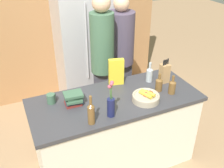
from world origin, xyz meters
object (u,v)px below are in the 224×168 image
object	(u,v)px
book_stack	(74,99)
bottle_wine	(172,86)
coffee_mug	(51,98)
refrigerator	(84,42)
knife_block	(164,73)
person_at_sink	(102,58)
flower_vase	(111,105)
bottle_vinegar	(159,84)
bottle_water	(91,113)
person_in_blue	(121,53)
bottle_oil	(149,74)
fruit_bowl	(146,97)
cereal_box	(116,72)

from	to	relation	value
book_stack	bottle_wine	bearing A→B (deg)	-12.57
coffee_mug	refrigerator	bearing A→B (deg)	58.57
refrigerator	knife_block	size ratio (longest dim) A/B	6.87
coffee_mug	person_at_sink	size ratio (longest dim) A/B	0.06
flower_vase	bottle_vinegar	bearing A→B (deg)	16.98
knife_block	bottle_water	size ratio (longest dim) A/B	0.98
knife_block	person_in_blue	size ratio (longest dim) A/B	0.16
bottle_vinegar	bottle_wine	xyz separation A→B (m)	(0.10, -0.10, 0.00)
coffee_mug	book_stack	distance (m)	0.23
bottle_vinegar	bottle_oil	bearing A→B (deg)	85.92
fruit_bowl	bottle_water	world-z (taller)	bottle_water
bottle_vinegar	fruit_bowl	bearing A→B (deg)	-153.15
cereal_box	person_in_blue	distance (m)	0.70
book_stack	person_at_sink	size ratio (longest dim) A/B	0.11
flower_vase	bottle_wine	distance (m)	0.75
cereal_box	person_in_blue	size ratio (longest dim) A/B	0.17
cereal_box	bottle_vinegar	xyz separation A→B (m)	(0.35, -0.32, -0.07)
bottle_oil	person_in_blue	bearing A→B (deg)	92.04
fruit_bowl	bottle_wine	bearing A→B (deg)	1.77
bottle_vinegar	bottle_water	xyz separation A→B (m)	(-0.85, -0.23, 0.03)
flower_vase	book_stack	xyz separation A→B (m)	(-0.26, 0.32, -0.06)
cereal_box	bottle_wine	world-z (taller)	cereal_box
refrigerator	bottle_oil	world-z (taller)	refrigerator
coffee_mug	bottle_wine	world-z (taller)	bottle_wine
coffee_mug	person_at_sink	world-z (taller)	person_at_sink
knife_block	bottle_vinegar	bearing A→B (deg)	-139.17
coffee_mug	person_at_sink	bearing A→B (deg)	32.07
flower_vase	person_in_blue	size ratio (longest dim) A/B	0.22
fruit_bowl	bottle_oil	size ratio (longest dim) A/B	1.20
cereal_box	person_at_sink	world-z (taller)	person_at_sink
fruit_bowl	bottle_oil	distance (m)	0.41
knife_block	bottle_wine	distance (m)	0.25
fruit_bowl	bottle_wine	size ratio (longest dim) A/B	1.34
refrigerator	fruit_bowl	world-z (taller)	refrigerator
coffee_mug	bottle_wine	size ratio (longest dim) A/B	0.50
refrigerator	cereal_box	bearing A→B (deg)	-91.29
flower_vase	bottle_water	size ratio (longest dim) A/B	1.29
bottle_oil	bottle_water	distance (m)	0.97
refrigerator	bottle_oil	xyz separation A→B (m)	(0.34, -1.28, 0.01)
bottle_oil	refrigerator	bearing A→B (deg)	104.90
flower_vase	coffee_mug	bearing A→B (deg)	136.15
bottle_vinegar	coffee_mug	bearing A→B (deg)	167.73
flower_vase	cereal_box	size ratio (longest dim) A/B	1.24
book_stack	person_in_blue	size ratio (longest dim) A/B	0.11
bottle_wine	cereal_box	bearing A→B (deg)	136.98
bottle_oil	bottle_water	xyz separation A→B (m)	(-0.86, -0.45, 0.02)
coffee_mug	person_in_blue	xyz separation A→B (m)	(1.09, 0.68, 0.03)
cereal_box	bottle_vinegar	size ratio (longest dim) A/B	1.47
bottle_oil	fruit_bowl	bearing A→B (deg)	-125.44
refrigerator	bottle_water	xyz separation A→B (m)	(-0.52, -1.73, 0.03)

